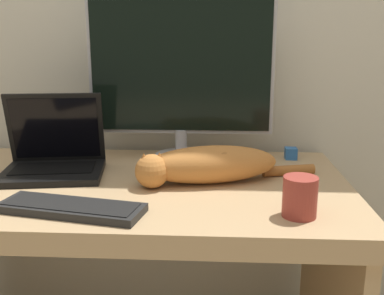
{
  "coord_description": "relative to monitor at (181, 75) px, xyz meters",
  "views": [
    {
      "loc": [
        0.29,
        -0.9,
        1.15
      ],
      "look_at": [
        0.22,
        0.34,
        0.84
      ],
      "focal_mm": 42.0,
      "sensor_mm": 36.0,
      "label": 1
    }
  ],
  "objects": [
    {
      "name": "coffee_mug",
      "position": [
        0.33,
        -0.5,
        -0.25
      ],
      "size": [
        0.08,
        0.08,
        0.1
      ],
      "color": "#9E382D",
      "rests_on": "desk"
    },
    {
      "name": "laptop",
      "position": [
        -0.39,
        -0.19,
        -0.25
      ],
      "size": [
        0.34,
        0.28,
        0.25
      ],
      "rotation": [
        0.0,
        0.0,
        0.15
      ],
      "color": "black",
      "rests_on": "desk"
    },
    {
      "name": "cat",
      "position": [
        0.09,
        -0.25,
        -0.24
      ],
      "size": [
        0.54,
        0.23,
        0.11
      ],
      "rotation": [
        0.0,
        0.0,
        0.24
      ],
      "color": "#C67A38",
      "rests_on": "desk"
    },
    {
      "name": "external_keyboard",
      "position": [
        -0.23,
        -0.5,
        -0.29
      ],
      "size": [
        0.38,
        0.19,
        0.02
      ],
      "rotation": [
        0.0,
        0.0,
        -0.2
      ],
      "color": "black",
      "rests_on": "desk"
    },
    {
      "name": "small_toy",
      "position": [
        0.39,
        0.03,
        -0.28
      ],
      "size": [
        0.04,
        0.04,
        0.04
      ],
      "color": "#2D6BB7",
      "rests_on": "desk"
    },
    {
      "name": "desk",
      "position": [
        -0.16,
        -0.25,
        -0.45
      ],
      "size": [
        1.37,
        0.75,
        0.73
      ],
      "color": "tan",
      "rests_on": "ground_plane"
    },
    {
      "name": "monitor",
      "position": [
        0.0,
        0.0,
        0.0
      ],
      "size": [
        0.63,
        0.18,
        0.55
      ],
      "color": "#B2B2B7",
      "rests_on": "desk"
    }
  ]
}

